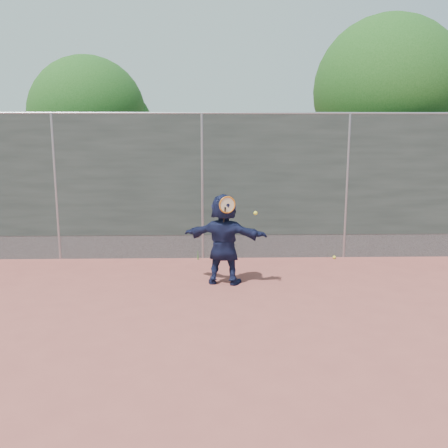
{
  "coord_description": "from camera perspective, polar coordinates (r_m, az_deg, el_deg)",
  "views": [
    {
      "loc": [
        0.2,
        -6.75,
        2.74
      ],
      "look_at": [
        0.41,
        1.77,
        1.07
      ],
      "focal_mm": 40.0,
      "sensor_mm": 36.0,
      "label": 1
    }
  ],
  "objects": [
    {
      "name": "player",
      "position": [
        8.73,
        0.0,
        -1.72
      ],
      "size": [
        1.56,
        0.79,
        1.61
      ],
      "primitive_type": "imported",
      "rotation": [
        0.0,
        0.0,
        2.92
      ],
      "color": "#161B3D",
      "rests_on": "ground"
    },
    {
      "name": "weed_clump",
      "position": [
        10.46,
        -0.84,
        -3.33
      ],
      "size": [
        0.68,
        0.07,
        0.3
      ],
      "color": "#387226",
      "rests_on": "ground"
    },
    {
      "name": "ball_ground",
      "position": [
        10.76,
        12.49,
        -3.74
      ],
      "size": [
        0.07,
        0.07,
        0.07
      ],
      "primitive_type": "sphere",
      "color": "yellow",
      "rests_on": "ground"
    },
    {
      "name": "ground",
      "position": [
        7.28,
        -2.93,
        -11.02
      ],
      "size": [
        80.0,
        80.0,
        0.0
      ],
      "primitive_type": "plane",
      "color": "#9E4C42",
      "rests_on": "ground"
    },
    {
      "name": "swing_action",
      "position": [
        8.42,
        0.68,
        2.0
      ],
      "size": [
        0.65,
        0.21,
        0.51
      ],
      "color": "#CF6813",
      "rests_on": "ground"
    },
    {
      "name": "tree_right",
      "position": [
        13.3,
        18.88,
        13.76
      ],
      "size": [
        3.78,
        3.6,
        5.39
      ],
      "color": "#382314",
      "rests_on": "ground"
    },
    {
      "name": "fence",
      "position": [
        10.31,
        -2.51,
        4.64
      ],
      "size": [
        20.0,
        0.06,
        3.03
      ],
      "color": "#38423D",
      "rests_on": "ground"
    },
    {
      "name": "tree_left",
      "position": [
        13.64,
        -14.6,
        11.59
      ],
      "size": [
        3.15,
        3.0,
        4.53
      ],
      "color": "#382314",
      "rests_on": "ground"
    }
  ]
}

